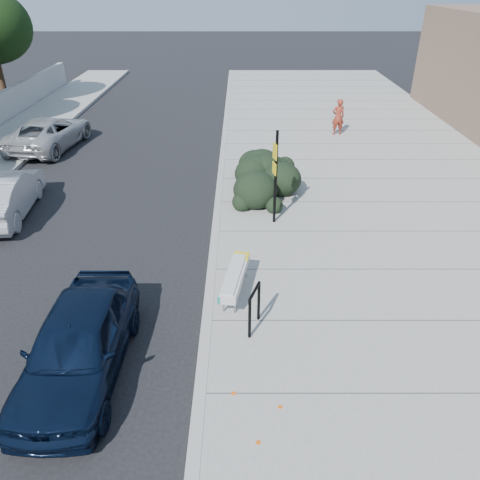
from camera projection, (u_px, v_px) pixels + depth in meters
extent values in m
plane|color=black|center=(207.00, 326.00, 10.07)|extent=(120.00, 120.00, 0.00)
cube|color=gray|center=(399.00, 218.00, 14.38)|extent=(11.20, 50.00, 0.15)
cube|color=#9E9E99|center=(217.00, 218.00, 14.38)|extent=(0.22, 50.00, 0.17)
cylinder|color=#332114|center=(3.00, 86.00, 25.99)|extent=(0.36, 0.36, 2.40)
cylinder|color=gray|center=(223.00, 305.00, 10.19)|extent=(0.04, 0.04, 0.36)
cylinder|color=gray|center=(235.00, 306.00, 10.15)|extent=(0.04, 0.04, 0.36)
cylinder|color=gray|center=(235.00, 269.00, 11.41)|extent=(0.04, 0.04, 0.36)
cylinder|color=gray|center=(245.00, 270.00, 11.37)|extent=(0.04, 0.04, 0.36)
cylinder|color=gray|center=(230.00, 281.00, 10.72)|extent=(0.28, 1.41, 0.03)
cylinder|color=gray|center=(240.00, 282.00, 10.69)|extent=(0.28, 1.41, 0.03)
cube|color=#B2B2B2|center=(235.00, 277.00, 10.64)|extent=(0.70, 1.91, 0.20)
cube|color=yellow|center=(241.00, 256.00, 11.22)|extent=(0.44, 0.44, 0.02)
cube|color=teal|center=(219.00, 298.00, 9.94)|extent=(0.09, 0.22, 0.18)
cylinder|color=black|center=(250.00, 319.00, 9.32)|extent=(0.06, 0.06, 0.95)
cylinder|color=black|center=(259.00, 301.00, 9.82)|extent=(0.06, 0.06, 0.95)
cylinder|color=black|center=(255.00, 291.00, 9.33)|extent=(0.26, 0.60, 0.06)
cube|color=black|center=(276.00, 178.00, 13.31)|extent=(0.08, 0.08, 2.78)
cube|color=yellow|center=(275.00, 151.00, 12.90)|extent=(0.10, 0.32, 0.45)
cube|color=yellow|center=(274.00, 169.00, 13.15)|extent=(0.09, 0.29, 0.34)
ellipsoid|color=black|center=(266.00, 171.00, 15.75)|extent=(2.71, 3.98, 1.36)
imported|color=black|center=(78.00, 343.00, 8.59)|extent=(1.68, 4.10, 1.39)
imported|color=silver|center=(4.00, 195.00, 14.41)|extent=(1.88, 4.22, 1.35)
imported|color=#AAADB0|center=(49.00, 133.00, 20.12)|extent=(2.79, 4.99, 1.32)
imported|color=maroon|center=(338.00, 117.00, 21.25)|extent=(0.64, 0.47, 1.61)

